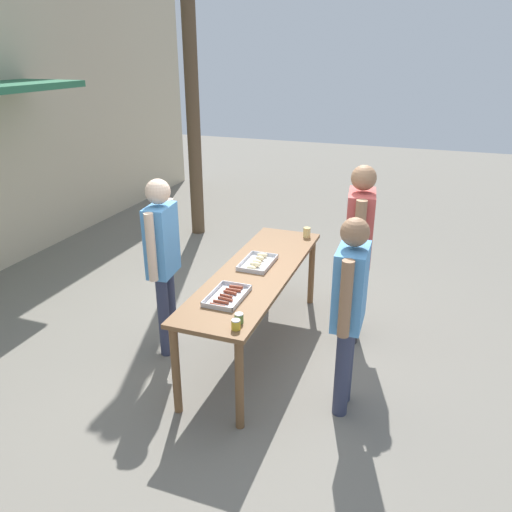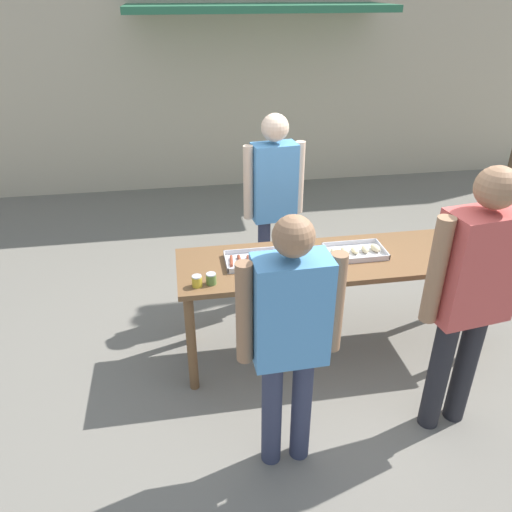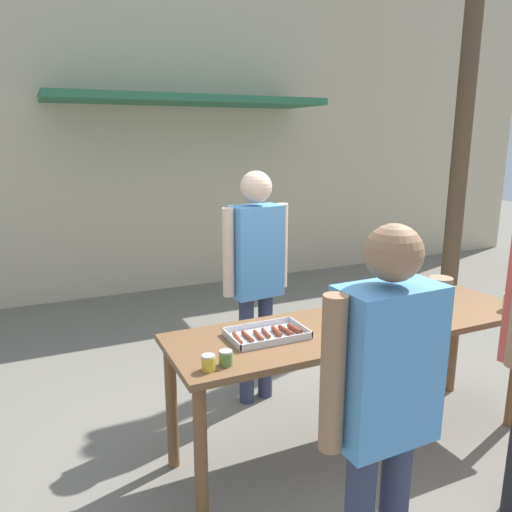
{
  "view_description": "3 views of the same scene",
  "coord_description": "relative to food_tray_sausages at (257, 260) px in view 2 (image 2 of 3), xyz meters",
  "views": [
    {
      "loc": [
        -4.08,
        -1.49,
        2.81
      ],
      "look_at": [
        0.0,
        0.0,
        1.01
      ],
      "focal_mm": 35.0,
      "sensor_mm": 36.0,
      "label": 1
    },
    {
      "loc": [
        -1.15,
        -3.12,
        2.67
      ],
      "look_at": [
        -0.62,
        0.04,
        0.91
      ],
      "focal_mm": 35.0,
      "sensor_mm": 36.0,
      "label": 2
    },
    {
      "loc": [
        -1.8,
        -2.4,
        1.99
      ],
      "look_at": [
        -0.33,
        0.81,
        1.14
      ],
      "focal_mm": 35.0,
      "sensor_mm": 36.0,
      "label": 3
    }
  ],
  "objects": [
    {
      "name": "condiment_jar_mustard",
      "position": [
        -0.45,
        -0.26,
        0.03
      ],
      "size": [
        0.07,
        0.07,
        0.08
      ],
      "color": "gold",
      "rests_on": "serving_table"
    },
    {
      "name": "beer_cup",
      "position": [
        1.68,
        -0.26,
        0.04
      ],
      "size": [
        0.08,
        0.08,
        0.11
      ],
      "color": "#DBC67A",
      "rests_on": "serving_table"
    },
    {
      "name": "person_customer_with_cup",
      "position": [
        1.14,
        -0.91,
        0.22
      ],
      "size": [
        0.65,
        0.31,
        1.83
      ],
      "rotation": [
        0.0,
        0.0,
        3.28
      ],
      "color": "#232328",
      "rests_on": "ground"
    },
    {
      "name": "serving_table",
      "position": [
        0.61,
        -0.04,
        -0.12
      ],
      "size": [
        2.4,
        0.69,
        0.86
      ],
      "color": "brown",
      "rests_on": "ground"
    },
    {
      "name": "food_tray_buns",
      "position": [
        0.76,
        0.0,
        0.01
      ],
      "size": [
        0.45,
        0.29,
        0.06
      ],
      "color": "silver",
      "rests_on": "serving_table"
    },
    {
      "name": "building_facade_back",
      "position": [
        0.61,
        3.94,
        1.39
      ],
      "size": [
        12.0,
        1.11,
        4.5
      ],
      "color": "beige",
      "rests_on": "ground"
    },
    {
      "name": "person_customer_holding_hotdog",
      "position": [
        0.01,
        -1.03,
        0.13
      ],
      "size": [
        0.59,
        0.24,
        1.68
      ],
      "rotation": [
        0.0,
        0.0,
        3.17
      ],
      "color": "#333851",
      "rests_on": "ground"
    },
    {
      "name": "ground_plane",
      "position": [
        0.61,
        -0.04,
        -0.87
      ],
      "size": [
        24.0,
        24.0,
        0.0
      ],
      "primitive_type": "plane",
      "color": "slate"
    },
    {
      "name": "food_tray_sausages",
      "position": [
        0.0,
        0.0,
        0.0
      ],
      "size": [
        0.45,
        0.28,
        0.04
      ],
      "color": "silver",
      "rests_on": "serving_table"
    },
    {
      "name": "condiment_jar_ketchup",
      "position": [
        -0.36,
        -0.25,
        0.03
      ],
      "size": [
        0.07,
        0.07,
        0.08
      ],
      "color": "#567A38",
      "rests_on": "serving_table"
    },
    {
      "name": "person_server_behind_table",
      "position": [
        0.28,
        0.77,
        0.2
      ],
      "size": [
        0.53,
        0.24,
        1.76
      ],
      "rotation": [
        0.0,
        0.0,
        0.11
      ],
      "color": "#333851",
      "rests_on": "ground"
    }
  ]
}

